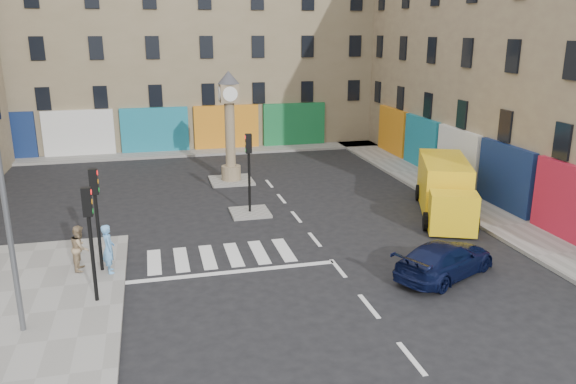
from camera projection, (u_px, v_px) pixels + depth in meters
name	position (u px, v px, depth m)	size (l,w,h in m)	color
ground	(347.00, 280.00, 19.49)	(120.00, 120.00, 0.00)	black
sidewalk_right	(435.00, 186.00, 30.80)	(2.60, 30.00, 0.15)	gray
sidewalk_far	(186.00, 153.00, 39.24)	(32.00, 2.40, 0.15)	gray
island_near	(250.00, 212.00, 26.47)	(1.80, 1.80, 0.12)	gray
island_far	(231.00, 181.00, 32.06)	(2.40, 2.40, 0.12)	gray
building_right	(553.00, 37.00, 30.04)	(10.00, 30.00, 16.00)	#968562
building_far	(175.00, 28.00, 42.29)	(32.00, 10.00, 17.00)	#847458
traffic_light_left_near	(89.00, 226.00, 17.03)	(0.28, 0.22, 3.70)	black
traffic_light_left_far	(96.00, 203.00, 19.27)	(0.28, 0.22, 3.70)	black
traffic_light_island	(249.00, 160.00, 25.77)	(0.28, 0.22, 3.70)	black
lamp_post	(0.00, 172.00, 14.68)	(0.50, 0.25, 8.30)	#595B60
clock_pillar	(230.00, 120.00, 31.09)	(1.20, 1.20, 6.10)	#968562
navy_sedan	(445.00, 259.00, 19.65)	(1.76, 4.32, 1.25)	black
yellow_van	(445.00, 188.00, 26.27)	(4.40, 6.98, 2.45)	yellow
pedestrian_blue	(109.00, 249.00, 19.54)	(0.64, 0.42, 1.76)	#62A3E1
pedestrian_tan	(80.00, 248.00, 19.78)	(0.79, 0.62, 1.64)	#9F8562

